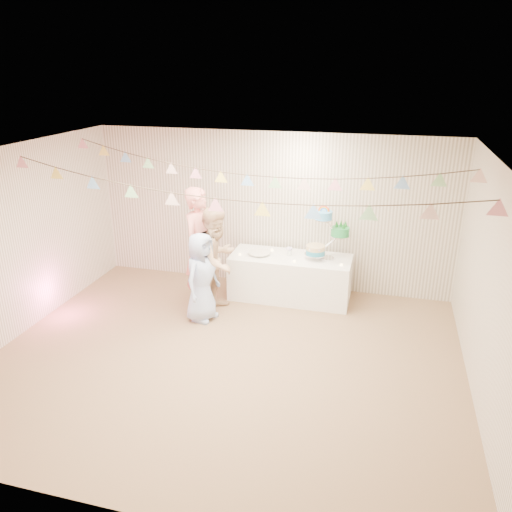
% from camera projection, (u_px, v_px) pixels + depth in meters
% --- Properties ---
extents(floor, '(6.00, 6.00, 0.00)m').
position_uv_depth(floor, '(225.00, 358.00, 6.49)').
color(floor, '#7F6045').
rests_on(floor, ground).
extents(ceiling, '(6.00, 6.00, 0.00)m').
position_uv_depth(ceiling, '(220.00, 158.00, 5.56)').
color(ceiling, silver).
rests_on(ceiling, ground).
extents(back_wall, '(6.00, 6.00, 0.00)m').
position_uv_depth(back_wall, '(271.00, 211.00, 8.28)').
color(back_wall, silver).
rests_on(back_wall, ground).
extents(front_wall, '(6.00, 6.00, 0.00)m').
position_uv_depth(front_wall, '(118.00, 387.00, 3.77)').
color(front_wall, silver).
rests_on(front_wall, ground).
extents(left_wall, '(5.00, 5.00, 0.00)m').
position_uv_depth(left_wall, '(13.00, 244.00, 6.75)').
color(left_wall, silver).
rests_on(left_wall, ground).
extents(right_wall, '(5.00, 5.00, 0.00)m').
position_uv_depth(right_wall, '(491.00, 293.00, 5.31)').
color(right_wall, silver).
rests_on(right_wall, ground).
extents(table, '(1.92, 0.77, 0.72)m').
position_uv_depth(table, '(290.00, 277.00, 8.06)').
color(table, white).
rests_on(table, floor).
extents(cake_stand, '(0.72, 0.42, 0.80)m').
position_uv_depth(cake_stand, '(327.00, 233.00, 7.69)').
color(cake_stand, silver).
rests_on(cake_stand, table).
extents(cake_bottom, '(0.31, 0.31, 0.15)m').
position_uv_depth(cake_bottom, '(316.00, 252.00, 7.78)').
color(cake_bottom, teal).
rests_on(cake_bottom, cake_stand).
extents(cake_middle, '(0.27, 0.27, 0.22)m').
position_uv_depth(cake_middle, '(339.00, 234.00, 7.74)').
color(cake_middle, '#1E8941').
rests_on(cake_middle, cake_stand).
extents(cake_top_tier, '(0.25, 0.25, 0.19)m').
position_uv_depth(cake_top_tier, '(324.00, 219.00, 7.59)').
color(cake_top_tier, '#49A4E6').
rests_on(cake_top_tier, cake_stand).
extents(platter, '(0.35, 0.35, 0.02)m').
position_uv_depth(platter, '(259.00, 252.00, 7.99)').
color(platter, white).
rests_on(platter, table).
extents(posy, '(0.12, 0.12, 0.14)m').
position_uv_depth(posy, '(289.00, 249.00, 7.95)').
color(posy, white).
rests_on(posy, table).
extents(person_adult_a, '(0.62, 0.78, 1.89)m').
position_uv_depth(person_adult_a, '(201.00, 248.00, 7.64)').
color(person_adult_a, '#E88079').
rests_on(person_adult_a, floor).
extents(person_adult_b, '(0.82, 0.94, 1.66)m').
position_uv_depth(person_adult_b, '(217.00, 260.00, 7.47)').
color(person_adult_b, tan).
rests_on(person_adult_b, floor).
extents(person_child, '(0.58, 0.75, 1.35)m').
position_uv_depth(person_child, '(202.00, 277.00, 7.27)').
color(person_child, '#A8BDEF').
rests_on(person_child, floor).
extents(bunting_back, '(5.60, 1.10, 0.40)m').
position_uv_depth(bunting_back, '(247.00, 163.00, 6.64)').
color(bunting_back, pink).
rests_on(bunting_back, ceiling).
extents(bunting_front, '(5.60, 0.90, 0.36)m').
position_uv_depth(bunting_front, '(215.00, 187.00, 5.48)').
color(bunting_front, '#72A5E5').
rests_on(bunting_front, ceiling).
extents(tealight_0, '(0.04, 0.04, 0.03)m').
position_uv_depth(tealight_0, '(240.00, 254.00, 7.98)').
color(tealight_0, '#FFD88C').
rests_on(tealight_0, table).
extents(tealight_1, '(0.04, 0.04, 0.03)m').
position_uv_depth(tealight_1, '(272.00, 250.00, 8.17)').
color(tealight_1, '#FFD88C').
rests_on(tealight_1, table).
extents(tealight_2, '(0.04, 0.04, 0.03)m').
position_uv_depth(tealight_2, '(294.00, 261.00, 7.70)').
color(tealight_2, '#FFD88C').
rests_on(tealight_2, table).
extents(tealight_3, '(0.04, 0.04, 0.03)m').
position_uv_depth(tealight_3, '(315.00, 253.00, 8.04)').
color(tealight_3, '#FFD88C').
rests_on(tealight_3, table).
extents(tealight_4, '(0.04, 0.04, 0.03)m').
position_uv_depth(tealight_4, '(342.00, 265.00, 7.57)').
color(tealight_4, '#FFD88C').
rests_on(tealight_4, table).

